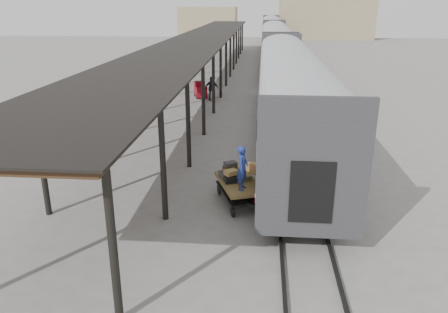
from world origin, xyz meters
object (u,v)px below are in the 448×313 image
(luggage_tug, at_px, (200,90))
(porter, at_px, (243,168))
(pedestrian, at_px, (212,89))
(baggage_cart, at_px, (239,187))

(luggage_tug, bearing_deg, porter, -96.16)
(luggage_tug, xyz_separation_m, pedestrian, (0.99, -1.05, 0.35))
(luggage_tug, bearing_deg, pedestrian, -64.92)
(luggage_tug, relative_size, porter, 0.98)
(porter, distance_m, pedestrian, 18.43)
(baggage_cart, bearing_deg, porter, -96.70)
(baggage_cart, bearing_deg, pedestrian, 80.15)
(luggage_tug, distance_m, porter, 19.65)
(porter, height_order, pedestrian, porter)
(porter, bearing_deg, pedestrian, 20.39)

